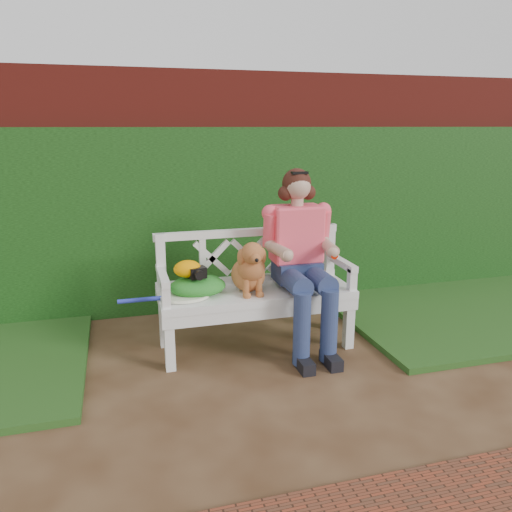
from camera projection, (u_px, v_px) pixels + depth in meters
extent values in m
plane|color=#3A2212|center=(255.00, 390.00, 3.33)|extent=(60.00, 60.00, 0.00)
cube|color=maroon|center=(202.00, 191.00, 4.82)|extent=(10.00, 0.30, 2.20)
cube|color=#24621D|center=(207.00, 221.00, 4.68)|extent=(10.00, 0.18, 1.70)
cube|color=#1A4C15|center=(470.00, 307.00, 4.79)|extent=(2.60, 2.00, 0.05)
cube|color=black|center=(197.00, 272.00, 3.67)|extent=(0.14, 0.11, 0.08)
ellipsoid|color=orange|center=(187.00, 269.00, 3.68)|extent=(0.21, 0.16, 0.13)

